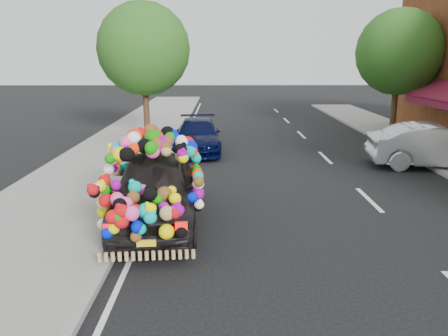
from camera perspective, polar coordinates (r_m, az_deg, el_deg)
The scene contains 9 objects.
ground at distance 11.53m, azimuth 1.17°, elevation -4.20°, with size 100.00×100.00×0.00m, color black.
sidewalk at distance 12.18m, azimuth -19.54°, elevation -3.74°, with size 4.00×60.00×0.12m, color gray.
kerb at distance 11.69m, azimuth -10.45°, elevation -3.86°, with size 0.15×60.00×0.13m, color gray.
lane_markings at distance 12.17m, azimuth 18.41°, elevation -3.92°, with size 6.00×50.00×0.01m, color silver, non-canonical shape.
tree_near_sidewalk at distance 20.74m, azimuth -10.45°, elevation 15.03°, with size 4.20×4.20×6.13m.
tree_far_b at distance 22.53m, azimuth 21.92°, elevation 13.85°, with size 4.00×4.00×5.90m.
plush_art_car at distance 9.84m, azimuth -9.09°, elevation -0.78°, with size 2.53×4.88×2.19m.
navy_sedan at distance 17.45m, azimuth -3.47°, elevation 4.25°, with size 1.77×4.36×1.26m, color black.
silver_hatchback at distance 16.39m, azimuth 26.13°, elevation 2.57°, with size 1.58×4.52×1.49m, color #AFB1B6.
Camera 1 is at (-0.31, -10.94, 3.64)m, focal length 35.00 mm.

